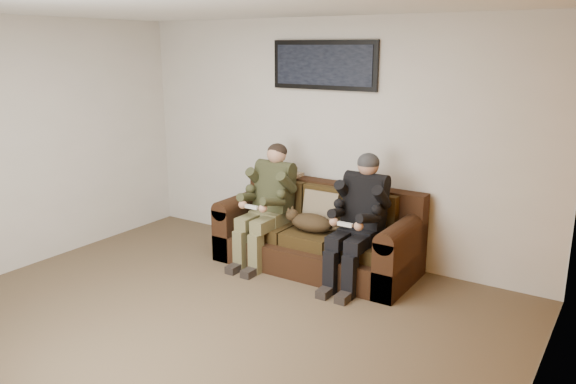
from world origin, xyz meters
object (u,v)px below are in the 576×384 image
Objects in this scene: person_left at (268,197)px; cat at (310,222)px; sofa at (320,236)px; person_right at (360,213)px; framed_poster at (324,65)px.

cat is (0.52, 0.01, -0.19)m from person_left.
person_left is 0.55m from cat.
cat is (-0.03, -0.17, 0.20)m from sofa.
person_right is (1.09, 0.00, 0.00)m from person_left.
framed_poster is (-0.20, 0.39, 1.77)m from sofa.
person_left reaches higher than cat.
cat is at bearing -98.53° from sofa.
framed_poster is (-0.74, 0.57, 1.38)m from person_right.
person_left is 1.09m from person_right.
person_right is 1.67m from framed_poster.
framed_poster is at bearing 117.11° from sofa.
person_right is 0.60m from cat.
framed_poster is (-0.17, 0.56, 1.58)m from cat.
sofa is 1.65× the size of person_left.
person_left is at bearing -179.05° from cat.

